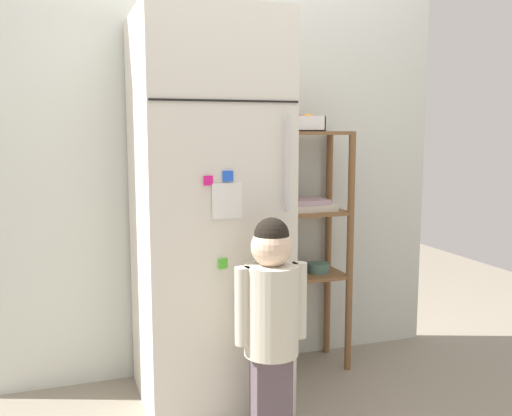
% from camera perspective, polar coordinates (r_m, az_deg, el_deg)
% --- Properties ---
extents(ground_plane, '(6.00, 6.00, 0.00)m').
position_cam_1_polar(ground_plane, '(2.93, -0.98, -17.79)').
color(ground_plane, gray).
extents(kitchen_wall_back, '(2.45, 0.03, 2.27)m').
position_cam_1_polar(kitchen_wall_back, '(3.00, -3.29, 5.30)').
color(kitchen_wall_back, silver).
rests_on(kitchen_wall_back, ground).
extents(refrigerator, '(0.63, 0.68, 1.77)m').
position_cam_1_polar(refrigerator, '(2.63, -4.88, -0.52)').
color(refrigerator, silver).
rests_on(refrigerator, ground).
extents(child_standing, '(0.30, 0.22, 0.93)m').
position_cam_1_polar(child_standing, '(2.29, 1.52, -10.04)').
color(child_standing, '#5C4D56').
rests_on(child_standing, ground).
extents(pantry_shelf_unit, '(0.43, 0.29, 1.26)m').
position_cam_1_polar(pantry_shelf_unit, '(3.01, 5.02, -2.21)').
color(pantry_shelf_unit, brown).
rests_on(pantry_shelf_unit, ground).
extents(fruit_bin, '(0.19, 0.18, 0.09)m').
position_cam_1_polar(fruit_bin, '(2.94, 4.60, 8.39)').
color(fruit_bin, white).
rests_on(fruit_bin, pantry_shelf_unit).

